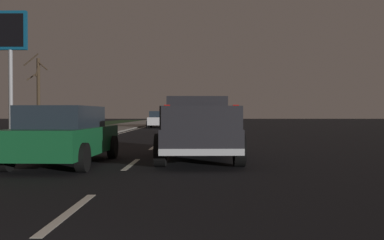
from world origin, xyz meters
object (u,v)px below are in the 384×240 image
(sedan_blue, at_px, (196,119))
(gas_price_sign, at_px, (10,42))
(pickup_truck, at_px, (197,128))
(bare_tree_far, at_px, (38,91))
(sedan_green, at_px, (65,135))
(sedan_white, at_px, (159,119))

(sedan_blue, relative_size, gas_price_sign, 0.62)
(gas_price_sign, bearing_deg, pickup_truck, -135.80)
(gas_price_sign, height_order, bare_tree_far, gas_price_sign)
(pickup_truck, xyz_separation_m, sedan_green, (-1.70, 3.48, -0.13))
(sedan_white, relative_size, sedan_green, 1.00)
(sedan_green, relative_size, bare_tree_far, 0.70)
(pickup_truck, relative_size, sedan_green, 1.23)
(sedan_white, relative_size, gas_price_sign, 0.62)
(sedan_white, bearing_deg, sedan_green, -179.85)
(pickup_truck, distance_m, bare_tree_far, 25.91)
(sedan_white, xyz_separation_m, sedan_green, (-27.68, -0.07, 0.00))
(sedan_white, height_order, gas_price_sign, gas_price_sign)
(pickup_truck, bearing_deg, bare_tree_far, 31.09)
(sedan_green, distance_m, gas_price_sign, 15.19)
(sedan_green, height_order, gas_price_sign, gas_price_sign)
(bare_tree_far, bearing_deg, sedan_blue, -72.49)
(sedan_white, xyz_separation_m, sedan_blue, (0.28, -3.40, 0.00))
(pickup_truck, bearing_deg, sedan_white, 7.79)
(bare_tree_far, bearing_deg, sedan_white, -68.36)
(sedan_white, distance_m, bare_tree_far, 10.79)
(sedan_white, height_order, sedan_blue, same)
(sedan_green, height_order, bare_tree_far, bare_tree_far)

